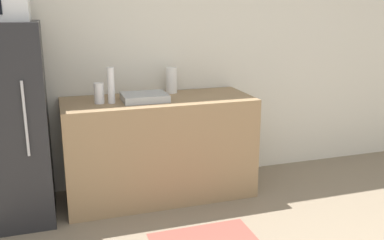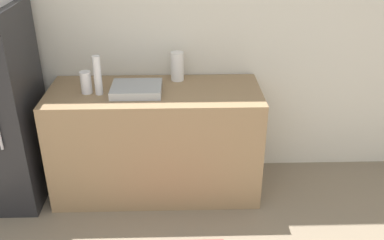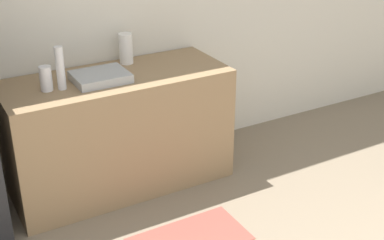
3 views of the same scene
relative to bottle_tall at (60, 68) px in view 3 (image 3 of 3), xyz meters
The scene contains 7 objects.
wall_back 0.58m from the bottle_tall, 56.70° to the left, with size 8.00×0.06×2.60m, color silver.
counter 0.73m from the bottle_tall, ahead, with size 1.64×0.66×0.90m, color #937551.
sink_basin 0.30m from the bottle_tall, ahead, with size 0.38×0.31×0.06m, color #9EA3A8.
bottle_tall is the anchor object (origin of this frame).
bottle_short 0.12m from the bottle_tall, 165.12° to the left, with size 0.08×0.08×0.17m, color silver.
paper_towel_roll 0.65m from the bottle_tall, 25.22° to the left, with size 0.10×0.10×0.23m, color white.
kitchen_rug 1.43m from the bottle_tall, 57.69° to the right, with size 0.77×0.43×0.01m, color #99473D.
Camera 3 is at (-1.17, -0.67, 2.24)m, focal length 50.00 mm.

